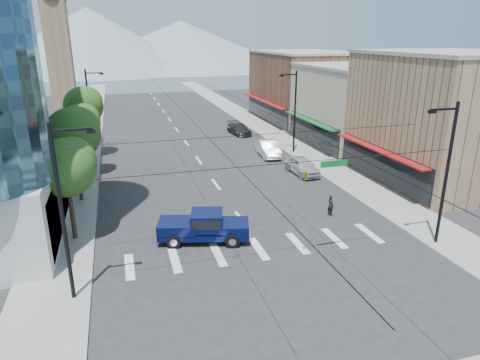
% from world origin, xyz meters
% --- Properties ---
extents(ground, '(160.00, 160.00, 0.00)m').
position_xyz_m(ground, '(0.00, 0.00, 0.00)').
color(ground, '#28282B').
rests_on(ground, ground).
extents(sidewalk_left, '(4.00, 120.00, 0.15)m').
position_xyz_m(sidewalk_left, '(-12.00, 40.00, 0.07)').
color(sidewalk_left, gray).
rests_on(sidewalk_left, ground).
extents(sidewalk_right, '(4.00, 120.00, 0.15)m').
position_xyz_m(sidewalk_right, '(12.00, 40.00, 0.07)').
color(sidewalk_right, gray).
rests_on(sidewalk_right, ground).
extents(shop_near, '(12.00, 14.00, 11.00)m').
position_xyz_m(shop_near, '(20.00, 10.00, 5.50)').
color(shop_near, '#8C6B4C').
rests_on(shop_near, ground).
extents(shop_mid, '(12.00, 14.00, 9.00)m').
position_xyz_m(shop_mid, '(20.00, 24.00, 4.50)').
color(shop_mid, tan).
rests_on(shop_mid, ground).
extents(shop_far, '(12.00, 18.00, 10.00)m').
position_xyz_m(shop_far, '(20.00, 40.00, 5.00)').
color(shop_far, brown).
rests_on(shop_far, ground).
extents(clock_tower, '(4.80, 4.80, 20.40)m').
position_xyz_m(clock_tower, '(-16.50, 62.00, 10.64)').
color(clock_tower, '#8C6B4C').
rests_on(clock_tower, ground).
extents(mountain_left, '(80.00, 80.00, 22.00)m').
position_xyz_m(mountain_left, '(-15.00, 150.00, 11.00)').
color(mountain_left, gray).
rests_on(mountain_left, ground).
extents(mountain_right, '(90.00, 90.00, 18.00)m').
position_xyz_m(mountain_right, '(20.00, 160.00, 9.00)').
color(mountain_right, gray).
rests_on(mountain_right, ground).
extents(tree_near, '(3.65, 3.64, 6.71)m').
position_xyz_m(tree_near, '(-11.07, 6.10, 4.99)').
color(tree_near, black).
rests_on(tree_near, ground).
extents(tree_midnear, '(4.09, 4.09, 7.52)m').
position_xyz_m(tree_midnear, '(-11.07, 13.10, 5.59)').
color(tree_midnear, black).
rests_on(tree_midnear, ground).
extents(tree_midfar, '(3.65, 3.64, 6.71)m').
position_xyz_m(tree_midfar, '(-11.07, 20.10, 4.99)').
color(tree_midfar, black).
rests_on(tree_midfar, ground).
extents(tree_far, '(4.09, 4.09, 7.52)m').
position_xyz_m(tree_far, '(-11.07, 27.10, 5.59)').
color(tree_far, black).
rests_on(tree_far, ground).
extents(signal_rig, '(21.80, 0.20, 9.00)m').
position_xyz_m(signal_rig, '(0.19, -1.00, 4.64)').
color(signal_rig, black).
rests_on(signal_rig, ground).
extents(lamp_pole_nw, '(2.00, 0.25, 9.00)m').
position_xyz_m(lamp_pole_nw, '(-10.67, 30.00, 4.94)').
color(lamp_pole_nw, black).
rests_on(lamp_pole_nw, ground).
extents(lamp_pole_ne, '(2.00, 0.25, 9.00)m').
position_xyz_m(lamp_pole_ne, '(10.67, 22.00, 4.94)').
color(lamp_pole_ne, black).
rests_on(lamp_pole_ne, ground).
extents(pickup_truck, '(6.16, 3.49, 1.98)m').
position_xyz_m(pickup_truck, '(-3.25, 3.56, 1.03)').
color(pickup_truck, '#080E3C').
rests_on(pickup_truck, ground).
extents(pedestrian, '(0.50, 0.65, 1.57)m').
position_xyz_m(pedestrian, '(6.51, 5.00, 0.79)').
color(pedestrian, black).
rests_on(pedestrian, ground).
extents(parked_car_near, '(2.13, 4.81, 1.61)m').
position_xyz_m(parked_car_near, '(8.59, 14.65, 0.81)').
color(parked_car_near, silver).
rests_on(parked_car_near, ground).
extents(parked_car_mid, '(2.12, 5.18, 1.67)m').
position_xyz_m(parked_car_mid, '(7.60, 21.57, 0.83)').
color(parked_car_mid, white).
rests_on(parked_car_mid, ground).
extents(parked_car_far, '(2.54, 5.20, 1.46)m').
position_xyz_m(parked_car_far, '(7.60, 32.91, 0.73)').
color(parked_car_far, '#29292B').
rests_on(parked_car_far, ground).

